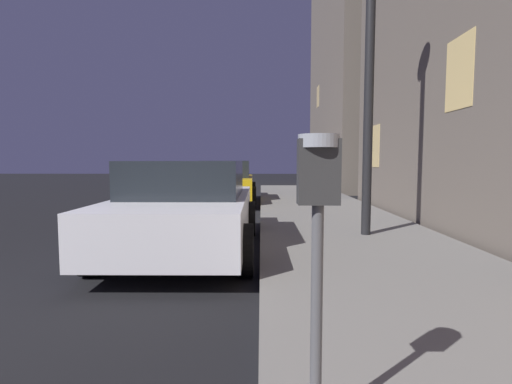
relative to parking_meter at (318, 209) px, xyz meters
name	(u,v)px	position (x,y,z in m)	size (l,w,h in m)	color
parking_meter	(318,209)	(0.00, 0.00, 0.00)	(0.19, 0.19, 1.41)	#59595B
car_white	(187,207)	(-1.43, 4.28, -0.50)	(2.14, 4.25, 1.43)	silver
car_yellow_cab	(226,183)	(-1.43, 11.13, -0.51)	(2.04, 4.17, 1.43)	gold
street_lamp	(370,27)	(1.57, 4.95, 2.46)	(0.44, 0.44, 5.29)	black
building_far	(407,55)	(7.45, 19.34, 5.77)	(8.87, 10.45, 13.96)	#6B6056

